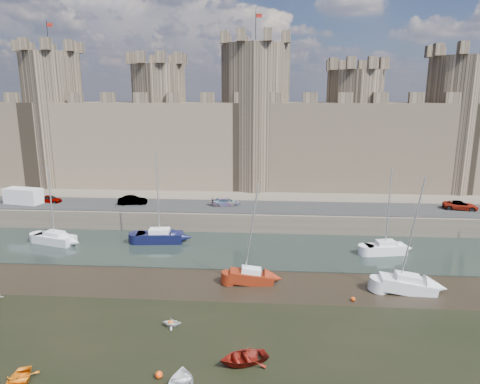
{
  "coord_description": "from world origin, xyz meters",
  "views": [
    {
      "loc": [
        4.56,
        -23.33,
        17.97
      ],
      "look_at": [
        1.36,
        22.0,
        7.45
      ],
      "focal_mm": 32.0,
      "sensor_mm": 36.0,
      "label": 1
    }
  ],
  "objects": [
    {
      "name": "buoy_3",
      "position": [
        12.12,
        12.0,
        0.19
      ],
      "size": [
        0.38,
        0.38,
        0.38
      ],
      "primitive_type": "sphere",
      "color": "#F54B0A",
      "rests_on": "ground"
    },
    {
      "name": "dinghy_0",
      "position": [
        -11.0,
        -1.02,
        0.31
      ],
      "size": [
        2.71,
        3.35,
        0.61
      ],
      "primitive_type": "imported",
      "rotation": [
        1.57,
        0.0,
        0.22
      ],
      "color": "orange",
      "rests_on": "ground"
    },
    {
      "name": "van",
      "position": [
        -30.43,
        33.5,
        3.65
      ],
      "size": [
        5.56,
        3.07,
        2.29
      ],
      "primitive_type": "cube",
      "rotation": [
        0.0,
        0.0,
        -0.19
      ],
      "color": "silver",
      "rests_on": "quay"
    },
    {
      "name": "buoy_1",
      "position": [
        -3.09,
        6.74,
        0.23
      ],
      "size": [
        0.46,
        0.46,
        0.46
      ],
      "primitive_type": "sphere",
      "color": "#FD590B",
      "rests_on": "ground"
    },
    {
      "name": "car_1",
      "position": [
        -14.78,
        34.14,
        3.16
      ],
      "size": [
        4.19,
        2.05,
        1.32
      ],
      "primitive_type": "imported",
      "rotation": [
        0.0,
        0.0,
        1.74
      ],
      "color": "gray",
      "rests_on": "quay"
    },
    {
      "name": "sailboat_1",
      "position": [
        -8.79,
        25.69,
        0.85
      ],
      "size": [
        5.67,
        2.66,
        10.99
      ],
      "rotation": [
        0.0,
        0.0,
        0.1
      ],
      "color": "black",
      "rests_on": "ground"
    },
    {
      "name": "car_3",
      "position": [
        30.45,
        34.64,
        3.11
      ],
      "size": [
        4.74,
        2.89,
        1.23
      ],
      "primitive_type": "imported",
      "rotation": [
        0.0,
        0.0,
        1.37
      ],
      "color": "gray",
      "rests_on": "quay"
    },
    {
      "name": "sailboat_2",
      "position": [
        17.87,
        23.72,
        0.8
      ],
      "size": [
        4.81,
        2.55,
        9.85
      ],
      "rotation": [
        0.0,
        0.0,
        0.18
      ],
      "color": "silver",
      "rests_on": "ground"
    },
    {
      "name": "sailboat_0",
      "position": [
        -21.47,
        24.39,
        0.76
      ],
      "size": [
        5.47,
        3.35,
        9.57
      ],
      "rotation": [
        0.0,
        0.0,
        -0.28
      ],
      "color": "silver",
      "rests_on": "ground"
    },
    {
      "name": "quay",
      "position": [
        0.0,
        60.0,
        1.25
      ],
      "size": [
        160.0,
        60.0,
        2.5
      ],
      "primitive_type": "cube",
      "color": "#4C443A",
      "rests_on": "ground"
    },
    {
      "name": "buoy_4",
      "position": [
        -2.37,
        0.44,
        0.24
      ],
      "size": [
        0.49,
        0.49,
        0.49
      ],
      "primitive_type": "sphere",
      "color": "#EF410A",
      "rests_on": "ground"
    },
    {
      "name": "water_channel",
      "position": [
        0.0,
        24.0,
        0.04
      ],
      "size": [
        160.0,
        12.0,
        0.08
      ],
      "primitive_type": "cube",
      "color": "black",
      "rests_on": "ground"
    },
    {
      "name": "car_0",
      "position": [
        -27.03,
        34.47,
        3.06
      ],
      "size": [
        3.44,
        1.77,
        1.12
      ],
      "primitive_type": "imported",
      "rotation": [
        0.0,
        0.0,
        1.43
      ],
      "color": "gray",
      "rests_on": "quay"
    },
    {
      "name": "road",
      "position": [
        0.0,
        34.0,
        2.55
      ],
      "size": [
        160.0,
        7.0,
        0.1
      ],
      "primitive_type": "cube",
      "color": "black",
      "rests_on": "quay"
    },
    {
      "name": "castle",
      "position": [
        -0.64,
        48.0,
        11.67
      ],
      "size": [
        108.5,
        11.0,
        29.0
      ],
      "color": "#42382B",
      "rests_on": "quay"
    },
    {
      "name": "ground",
      "position": [
        0.0,
        0.0,
        0.0
      ],
      "size": [
        160.0,
        160.0,
        0.0
      ],
      "primitive_type": "plane",
      "color": "black",
      "rests_on": "ground"
    },
    {
      "name": "car_2",
      "position": [
        -1.54,
        34.52,
        3.08
      ],
      "size": [
        4.22,
        2.38,
        1.15
      ],
      "primitive_type": "imported",
      "rotation": [
        0.0,
        0.0,
        1.77
      ],
      "color": "gray",
      "rests_on": "quay"
    },
    {
      "name": "sailboat_5",
      "position": [
        17.42,
        14.21,
        0.77
      ],
      "size": [
        5.09,
        2.15,
        10.83
      ],
      "rotation": [
        0.0,
        0.0,
        -0.04
      ],
      "color": "silver",
      "rests_on": "ground"
    },
    {
      "name": "sailboat_4",
      "position": [
        2.94,
        15.06,
        0.73
      ],
      "size": [
        4.36,
        1.98,
        9.92
      ],
      "rotation": [
        0.0,
        0.0,
        0.08
      ],
      "color": "maroon",
      "rests_on": "ground"
    },
    {
      "name": "dinghy_4",
      "position": [
        2.98,
        2.38,
        0.36
      ],
      "size": [
        4.2,
        3.76,
        0.72
      ],
      "primitive_type": "imported",
      "rotation": [
        1.57,
        0.0,
        5.18
      ],
      "color": "maroon",
      "rests_on": "ground"
    },
    {
      "name": "dinghy_3",
      "position": [
        -2.93,
        6.64,
        0.4
      ],
      "size": [
        1.58,
        1.38,
        0.8
      ],
      "primitive_type": "imported",
      "rotation": [
        1.57,
        0.0,
        1.52
      ],
      "color": "silver",
      "rests_on": "ground"
    }
  ]
}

